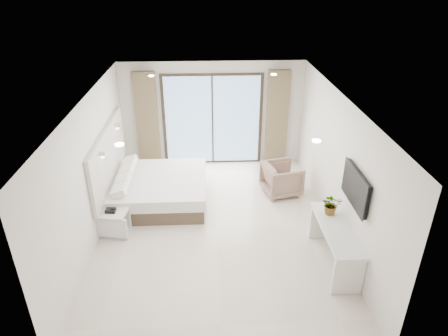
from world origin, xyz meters
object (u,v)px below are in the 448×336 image
at_px(nightstand, 114,223).
at_px(console_desk, 336,237).
at_px(bed, 158,189).
at_px(armchair, 282,177).

height_order(nightstand, console_desk, console_desk).
height_order(bed, console_desk, console_desk).
xyz_separation_m(console_desk, armchair, (-0.49, 2.49, -0.16)).
bearing_deg(bed, armchair, 4.98).
relative_size(bed, nightstand, 3.42).
bearing_deg(bed, console_desk, -34.22).
bearing_deg(armchair, nightstand, 98.04).
distance_m(bed, console_desk, 4.01).
relative_size(console_desk, armchair, 2.05).
xyz_separation_m(nightstand, console_desk, (4.06, -1.08, 0.32)).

